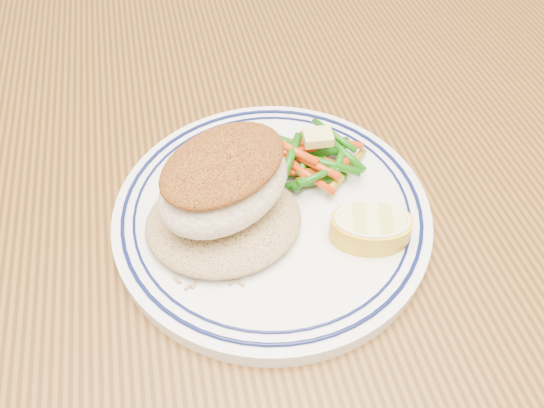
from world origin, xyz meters
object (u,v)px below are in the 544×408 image
Objects in this scene: rice_pilaf at (223,218)px; fish_fillet at (224,180)px; lemon_wedge at (371,227)px; vegetable_pile at (309,158)px; plate at (272,212)px; dining_table at (223,265)px.

fish_fillet is (0.00, 0.01, 0.03)m from rice_pilaf.
vegetable_pile is at bearing 107.32° from lemon_wedge.
lemon_wedge reaches higher than plate.
fish_fillet is at bearing -153.49° from vegetable_pile.
plate is 0.06m from fish_fillet.
vegetable_pile is at bearing 26.51° from fish_fillet.
dining_table is at bearing 93.10° from rice_pilaf.
lemon_wedge is (0.07, -0.05, 0.02)m from plate.
dining_table is 14.24× the size of vegetable_pile.
fish_fillet is 0.12m from lemon_wedge.
vegetable_pile is (0.08, 0.05, 0.00)m from rice_pilaf.
dining_table is 0.13m from rice_pilaf.
vegetable_pile reaches higher than plate.
rice_pilaf is 1.73× the size of lemon_wedge.
plate is 0.08m from lemon_wedge.
rice_pilaf is 0.09m from vegetable_pile.
plate is 2.11× the size of rice_pilaf.
lemon_wedge is at bearing -23.14° from fish_fillet.
fish_fillet reaches higher than lemon_wedge.
lemon_wedge is (0.10, -0.04, -0.03)m from fish_fillet.
plate reaches higher than dining_table.
rice_pilaf is (-0.04, -0.01, 0.02)m from plate.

